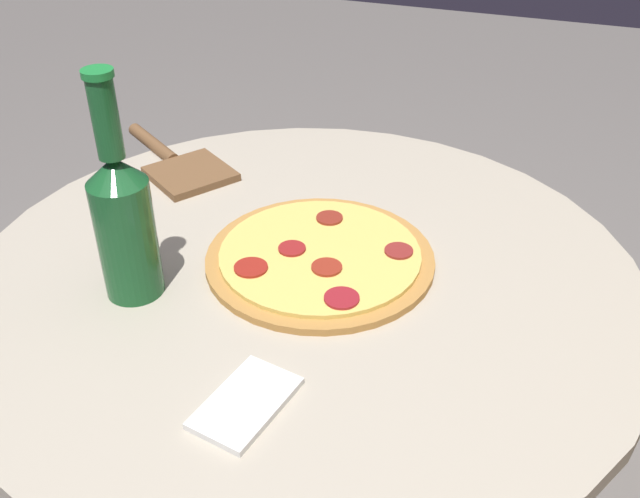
% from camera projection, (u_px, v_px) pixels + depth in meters
% --- Properties ---
extents(table, '(0.87, 0.87, 0.75)m').
position_uv_depth(table, '(306.00, 384.00, 1.04)').
color(table, '#B2A893').
rests_on(table, ground_plane).
extents(pizza, '(0.30, 0.30, 0.02)m').
position_uv_depth(pizza, '(320.00, 257.00, 0.93)').
color(pizza, '#B77F3D').
rests_on(pizza, table).
extents(beer_bottle, '(0.07, 0.07, 0.28)m').
position_uv_depth(beer_bottle, '(123.00, 218.00, 0.83)').
color(beer_bottle, '#195628').
rests_on(beer_bottle, table).
extents(pizza_paddle, '(0.21, 0.26, 0.02)m').
position_uv_depth(pizza_paddle, '(178.00, 164.00, 1.16)').
color(pizza_paddle, brown).
rests_on(pizza_paddle, table).
extents(napkin, '(0.13, 0.09, 0.01)m').
position_uv_depth(napkin, '(246.00, 403.00, 0.72)').
color(napkin, white).
rests_on(napkin, table).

